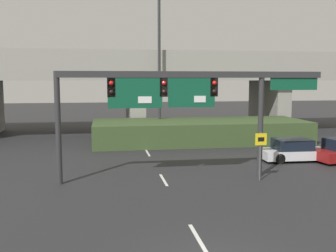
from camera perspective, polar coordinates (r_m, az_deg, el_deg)
The scene contains 7 objects.
lane_markings at distance 23.96m, azimuth -1.98°, elevation -5.58°, with size 0.14×40.09×0.01m.
signal_gantry at distance 19.84m, azimuth 1.88°, elevation 4.81°, with size 13.68×0.44×5.53m.
speed_limit_sign at distance 20.35m, azimuth 13.28°, elevation -3.32°, with size 0.60×0.11×2.49m.
highway_light_pole_near at distance 33.44m, azimuth -1.29°, elevation 10.08°, with size 0.70×0.36×13.37m.
overpass_bridge at distance 38.48m, azimuth -4.84°, elevation 7.08°, with size 48.70×9.50×7.65m.
grass_embankment at distance 32.43m, azimuth 4.65°, elevation -0.77°, with size 17.35×6.21×1.77m.
parked_sedan_near_right at distance 26.18m, azimuth 17.79°, elevation -3.42°, with size 4.33×2.03×1.39m.
Camera 1 is at (-2.90, -9.84, 5.11)m, focal length 42.00 mm.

